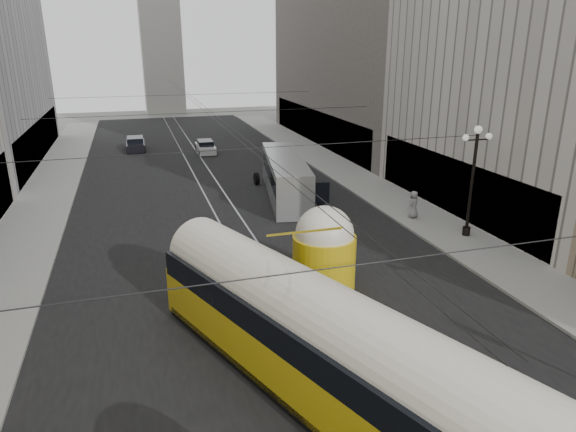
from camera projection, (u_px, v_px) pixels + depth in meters
road at (212, 190)px, 39.67m from camera, size 20.00×85.00×0.02m
sidewalk_left at (50, 190)px, 39.51m from camera, size 4.00×72.00×0.15m
sidewalk_right at (339, 168)px, 46.13m from camera, size 4.00×72.00×0.15m
rail_left at (202, 191)px, 39.46m from camera, size 0.12×85.00×0.04m
rail_right at (222, 189)px, 39.88m from camera, size 0.12×85.00×0.04m
distant_tower at (159, 14)px, 77.93m from camera, size 6.00×6.00×31.36m
lamppost_right_mid at (473, 175)px, 28.80m from camera, size 1.86×0.44×6.37m
catenary at (212, 115)px, 36.91m from camera, size 25.00×72.00×0.23m
streetcar at (320, 342)px, 16.00m from camera, size 8.57×17.15×4.00m
city_bus at (285, 175)px, 37.46m from camera, size 4.46×12.05×2.98m
sedan_white_far at (205, 147)px, 52.96m from camera, size 1.73×4.10×1.29m
sedan_dark_far at (136, 144)px, 54.14m from camera, size 1.89×4.47×1.40m
pedestrian_sidewalk_right at (414, 204)px, 32.69m from camera, size 1.00×0.83×1.75m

